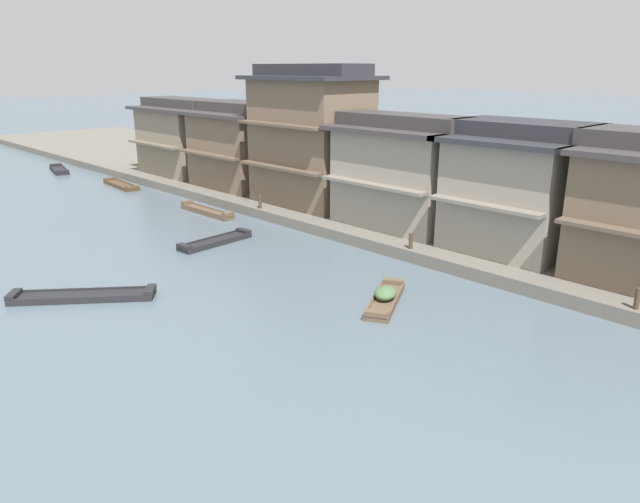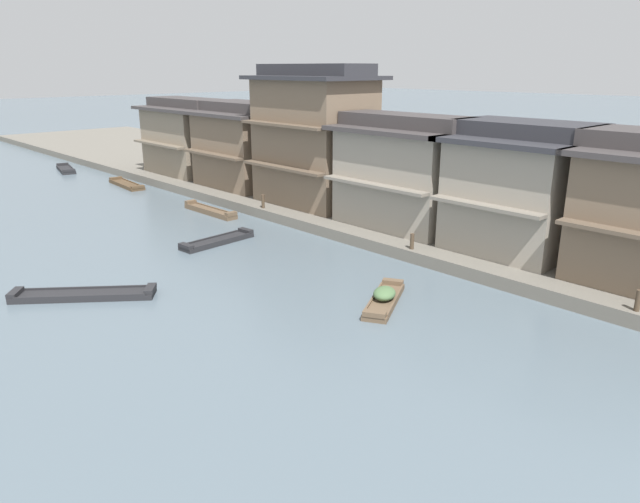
# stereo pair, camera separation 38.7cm
# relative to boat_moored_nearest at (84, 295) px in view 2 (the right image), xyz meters

# --- Properties ---
(riverbank_right) EXTENTS (18.00, 110.00, 0.61)m
(riverbank_right) POSITION_rel_boat_moored_nearest_xyz_m (22.44, 7.34, 0.18)
(riverbank_right) COLOR #6B665B
(riverbank_right) RESTS_ON ground
(boat_moored_nearest) EXTENTS (5.19, 4.42, 0.40)m
(boat_moored_nearest) POSITION_rel_boat_moored_nearest_xyz_m (0.00, 0.00, 0.00)
(boat_moored_nearest) COLOR #232326
(boat_moored_nearest) RESTS_ON ground
(boat_moored_second) EXTENTS (1.49, 5.13, 0.40)m
(boat_moored_second) POSITION_rel_boat_moored_nearest_xyz_m (11.96, 21.39, 0.00)
(boat_moored_second) COLOR brown
(boat_moored_second) RESTS_ON ground
(boat_moored_third) EXTENTS (4.47, 1.41, 0.40)m
(boat_moored_third) POSITION_rel_boat_moored_nearest_xyz_m (8.43, 2.85, 0.00)
(boat_moored_third) COLOR #232326
(boat_moored_third) RESTS_ON ground
(boat_moored_far) EXTENTS (3.86, 2.75, 0.70)m
(boat_moored_far) POSITION_rel_boat_moored_nearest_xyz_m (8.64, -8.94, 0.12)
(boat_moored_far) COLOR brown
(boat_moored_far) RESTS_ON ground
(boat_midriver_drifting) EXTENTS (2.07, 4.57, 0.46)m
(boat_midriver_drifting) POSITION_rel_boat_moored_nearest_xyz_m (11.06, 31.99, 0.02)
(boat_midriver_drifting) COLOR #232326
(boat_midriver_drifting) RESTS_ON ground
(boat_midriver_upstream) EXTENTS (0.91, 5.04, 0.50)m
(boat_midriver_upstream) POSITION_rel_boat_moored_nearest_xyz_m (11.86, 8.92, 0.04)
(boat_midriver_upstream) COLOR brown
(boat_midriver_upstream) RESTS_ON ground
(house_waterfront_second) EXTENTS (6.88, 6.47, 6.14)m
(house_waterfront_second) POSITION_rel_boat_moored_nearest_xyz_m (17.78, -9.56, 3.49)
(house_waterfront_second) COLOR gray
(house_waterfront_second) RESTS_ON riverbank_right
(house_waterfront_tall) EXTENTS (5.31, 7.80, 6.14)m
(house_waterfront_tall) POSITION_rel_boat_moored_nearest_xyz_m (16.99, -2.86, 3.48)
(house_waterfront_tall) COLOR gray
(house_waterfront_tall) RESTS_ON riverbank_right
(house_waterfront_narrow) EXTENTS (5.81, 8.10, 8.74)m
(house_waterfront_narrow) POSITION_rel_boat_moored_nearest_xyz_m (17.24, 4.71, 4.78)
(house_waterfront_narrow) COLOR #75604C
(house_waterfront_narrow) RESTS_ON riverbank_right
(house_waterfront_far) EXTENTS (6.79, 7.68, 6.14)m
(house_waterfront_far) POSITION_rel_boat_moored_nearest_xyz_m (17.73, 12.61, 3.48)
(house_waterfront_far) COLOR #75604C
(house_waterfront_far) RESTS_ON riverbank_right
(house_waterfront_end) EXTENTS (6.03, 8.15, 6.14)m
(house_waterfront_end) POSITION_rel_boat_moored_nearest_xyz_m (17.35, 20.51, 3.48)
(house_waterfront_end) COLOR gray
(house_waterfront_end) RESTS_ON riverbank_right
(mooring_post_dock_near) EXTENTS (0.20, 0.20, 0.81)m
(mooring_post_dock_near) POSITION_rel_boat_moored_nearest_xyz_m (13.79, -16.63, 0.89)
(mooring_post_dock_near) COLOR #473828
(mooring_post_dock_near) RESTS_ON riverbank_right
(mooring_post_dock_mid) EXTENTS (0.20, 0.20, 0.78)m
(mooring_post_dock_mid) POSITION_rel_boat_moored_nearest_xyz_m (13.79, -6.21, 0.87)
(mooring_post_dock_mid) COLOR #473828
(mooring_post_dock_mid) RESTS_ON riverbank_right
(mooring_post_dock_far) EXTENTS (0.20, 0.20, 0.86)m
(mooring_post_dock_far) POSITION_rel_boat_moored_nearest_xyz_m (13.79, 5.74, 0.91)
(mooring_post_dock_far) COLOR #473828
(mooring_post_dock_far) RESTS_ON riverbank_right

